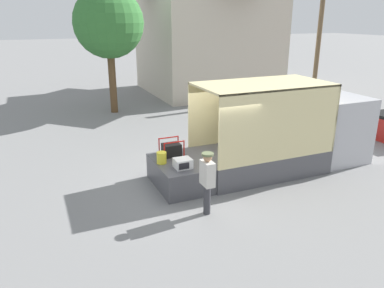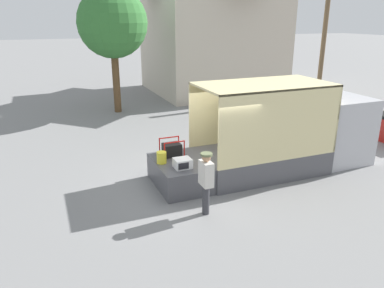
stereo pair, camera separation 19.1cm
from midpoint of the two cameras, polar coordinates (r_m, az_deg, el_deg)
ground_plane at (r=11.35m, az=1.01°, el=-5.67°), size 160.00×160.00×0.00m
box_truck at (r=12.74m, az=15.41°, el=0.86°), size 5.85×2.14×2.83m
tailgate_deck at (r=10.95m, az=-2.36°, el=-4.48°), size 1.41×2.03×0.75m
microwave at (r=10.30m, az=-1.93°, el=-2.96°), size 0.46×0.41×0.26m
portable_generator at (r=11.19m, az=-3.53°, el=-0.83°), size 0.65×0.52×0.52m
orange_bucket at (r=10.65m, az=-5.17°, el=-2.09°), size 0.28×0.28×0.33m
worker_person at (r=9.17m, az=1.76°, el=-5.12°), size 0.29×0.44×1.62m
house_backdrop at (r=24.92m, az=2.09°, el=17.69°), size 7.87×7.65×8.23m
utility_pole at (r=24.39m, az=18.73°, el=16.62°), size 1.80×0.28×7.98m
street_tree at (r=19.37m, az=-12.88°, el=17.49°), size 3.40×3.40×6.12m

